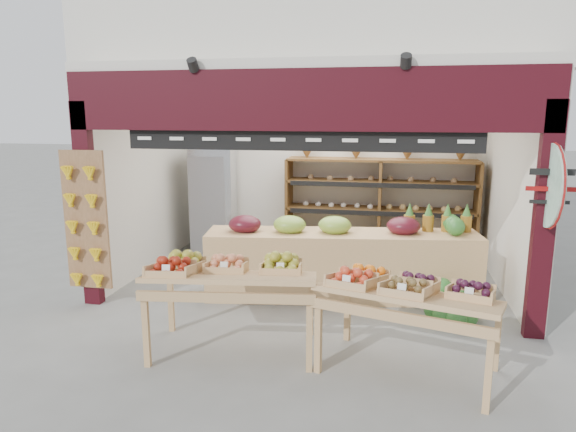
# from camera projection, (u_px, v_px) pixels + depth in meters

# --- Properties ---
(ground) EXTENTS (60.00, 60.00, 0.00)m
(ground) POSITION_uv_depth(u_px,v_px,m) (309.00, 290.00, 7.39)
(ground) COLOR slate
(ground) RESTS_ON ground
(shop_structure) EXTENTS (6.36, 5.12, 5.40)m
(shop_structure) POSITION_uv_depth(u_px,v_px,m) (327.00, 22.00, 8.16)
(shop_structure) COLOR silver
(shop_structure) RESTS_ON ground
(banana_board) EXTENTS (0.60, 0.15, 1.80)m
(banana_board) POSITION_uv_depth(u_px,v_px,m) (85.00, 223.00, 6.56)
(banana_board) COLOR #966844
(banana_board) RESTS_ON ground
(gift_sign) EXTENTS (0.04, 0.93, 0.92)m
(gift_sign) POSITION_uv_depth(u_px,v_px,m) (550.00, 186.00, 5.42)
(gift_sign) COLOR #C2F4DD
(gift_sign) RESTS_ON ground
(back_shelving) EXTENTS (3.26, 0.54, 1.99)m
(back_shelving) POSITION_uv_depth(u_px,v_px,m) (380.00, 191.00, 8.84)
(back_shelving) COLOR brown
(back_shelving) RESTS_ON ground
(refrigerator) EXTENTS (0.84, 0.84, 1.89)m
(refrigerator) POSITION_uv_depth(u_px,v_px,m) (214.00, 201.00, 9.21)
(refrigerator) COLOR silver
(refrigerator) RESTS_ON ground
(cardboard_stack) EXTENTS (0.98, 0.72, 0.66)m
(cardboard_stack) POSITION_uv_depth(u_px,v_px,m) (240.00, 257.00, 8.19)
(cardboard_stack) COLOR beige
(cardboard_stack) RESTS_ON ground
(mid_counter) EXTENTS (3.73, 1.21, 1.14)m
(mid_counter) POSITION_uv_depth(u_px,v_px,m) (341.00, 262.00, 7.02)
(mid_counter) COLOR tan
(mid_counter) RESTS_ON ground
(display_table_left) EXTENTS (1.86, 1.19, 1.10)m
(display_table_left) POSITION_uv_depth(u_px,v_px,m) (223.00, 273.00, 5.45)
(display_table_left) COLOR tan
(display_table_left) RESTS_ON ground
(display_table_right) EXTENTS (1.86, 1.35, 1.06)m
(display_table_right) POSITION_uv_depth(u_px,v_px,m) (404.00, 290.00, 4.97)
(display_table_right) COLOR tan
(display_table_right) RESTS_ON ground
(watermelon_pile) EXTENTS (0.67, 0.65, 0.49)m
(watermelon_pile) POSITION_uv_depth(u_px,v_px,m) (452.00, 307.00, 6.26)
(watermelon_pile) COLOR #1B531C
(watermelon_pile) RESTS_ON ground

